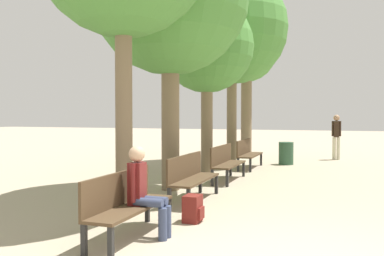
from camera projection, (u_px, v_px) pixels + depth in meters
name	position (u px, v px, depth m)	size (l,w,h in m)	color
bench_row_0	(125.00, 200.00, 5.69)	(0.44, 1.79, 0.87)	#4C3823
bench_row_1	(190.00, 174.00, 8.12)	(0.44, 1.79, 0.87)	#4C3823
bench_row_2	(225.00, 161.00, 10.54)	(0.44, 1.79, 0.87)	#4C3823
bench_row_3	(247.00, 152.00, 12.97)	(0.44, 1.79, 0.87)	#4C3823
tree_row_2	(207.00, 47.00, 11.67)	(2.56, 2.56, 4.79)	#7A664C
tree_row_3	(232.00, 29.00, 14.26)	(3.71, 3.71, 6.36)	#7A664C
tree_row_4	(247.00, 55.00, 16.46)	(2.28, 2.28, 5.17)	#7A664C
person_seated	(144.00, 189.00, 5.72)	(0.57, 0.33, 1.23)	#384260
backpack	(193.00, 209.00, 6.53)	(0.28, 0.31, 0.41)	maroon
pedestrian_near	(336.00, 134.00, 15.41)	(0.33, 0.23, 1.62)	beige
trash_bin	(286.00, 153.00, 13.95)	(0.48, 0.48, 0.73)	#2D5138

